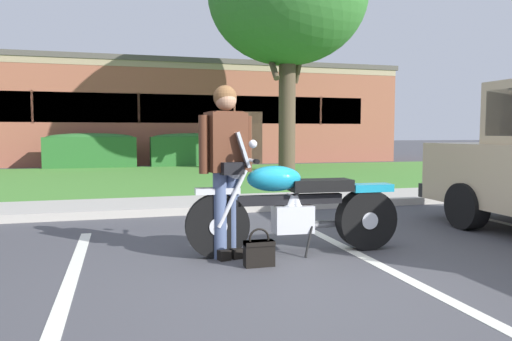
{
  "coord_description": "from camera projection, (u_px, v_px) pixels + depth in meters",
  "views": [
    {
      "loc": [
        -1.6,
        -3.83,
        1.24
      ],
      "look_at": [
        -0.25,
        1.0,
        0.85
      ],
      "focal_mm": 33.91,
      "sensor_mm": 36.0,
      "label": 1
    }
  ],
  "objects": [
    {
      "name": "hedge_left",
      "position": [
        91.0,
        150.0,
        16.77
      ],
      "size": [
        3.07,
        0.9,
        1.24
      ],
      "color": "#286028",
      "rests_on": "ground"
    },
    {
      "name": "handbag",
      "position": [
        259.0,
        251.0,
        4.49
      ],
      "size": [
        0.28,
        0.13,
        0.36
      ],
      "color": "black",
      "rests_on": "ground"
    },
    {
      "name": "hedge_center_left",
      "position": [
        195.0,
        149.0,
        17.74
      ],
      "size": [
        3.17,
        0.9,
        1.24
      ],
      "color": "#286028",
      "rests_on": "ground"
    },
    {
      "name": "stall_stripe_1",
      "position": [
        377.0,
        263.0,
        4.58
      ],
      "size": [
        0.12,
        4.4,
        0.01
      ],
      "primitive_type": "cube",
      "rotation": [
        0.0,
        0.0,
        0.0
      ],
      "color": "silver",
      "rests_on": "ground"
    },
    {
      "name": "brick_building",
      "position": [
        136.0,
        115.0,
        22.25
      ],
      "size": [
        22.04,
        8.49,
        4.16
      ],
      "color": "#93513D",
      "rests_on": "ground"
    },
    {
      "name": "rider_person",
      "position": [
        226.0,
        158.0,
        4.75
      ],
      "size": [
        0.56,
        0.36,
        1.7
      ],
      "color": "black",
      "rests_on": "ground"
    },
    {
      "name": "stall_stripe_0",
      "position": [
        68.0,
        288.0,
        3.85
      ],
      "size": [
        0.12,
        4.4,
        0.01
      ],
      "primitive_type": "cube",
      "rotation": [
        0.0,
        0.0,
        0.0
      ],
      "color": "silver",
      "rests_on": "ground"
    },
    {
      "name": "ground_plane",
      "position": [
        315.0,
        276.0,
        4.2
      ],
      "size": [
        140.0,
        140.0,
        0.0
      ],
      "primitive_type": "plane",
      "color": "#424247"
    },
    {
      "name": "curb_strip",
      "position": [
        228.0,
        209.0,
        7.55
      ],
      "size": [
        60.0,
        0.2,
        0.12
      ],
      "primitive_type": "cube",
      "color": "#ADA89E",
      "rests_on": "ground"
    },
    {
      "name": "grass_lawn",
      "position": [
        182.0,
        177.0,
        13.21
      ],
      "size": [
        60.0,
        8.59,
        0.06
      ],
      "primitive_type": "cube",
      "color": "#478433",
      "rests_on": "ground"
    },
    {
      "name": "concrete_walk",
      "position": [
        218.0,
        202.0,
        8.37
      ],
      "size": [
        60.0,
        1.5,
        0.08
      ],
      "primitive_type": "cube",
      "color": "#ADA89E",
      "rests_on": "ground"
    },
    {
      "name": "motorcycle",
      "position": [
        302.0,
        206.0,
        4.98
      ],
      "size": [
        2.24,
        0.82,
        1.26
      ],
      "color": "black",
      "rests_on": "ground"
    }
  ]
}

